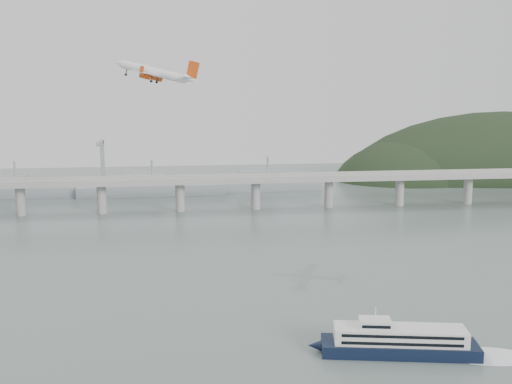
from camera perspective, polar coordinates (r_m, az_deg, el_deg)
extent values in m
plane|color=#576562|center=(206.27, 2.16, -12.44)|extent=(900.00, 900.00, 0.00)
cube|color=#969693|center=(393.99, -2.91, 1.13)|extent=(800.00, 22.00, 2.20)
cube|color=#969693|center=(383.35, -2.77, 1.20)|extent=(800.00, 0.60, 1.80)
cube|color=#969693|center=(404.07, -3.04, 1.63)|extent=(800.00, 0.60, 1.80)
cylinder|color=#969693|center=(405.74, -21.51, -0.78)|extent=(6.00, 6.00, 21.00)
cylinder|color=#969693|center=(396.88, -14.48, -0.63)|extent=(6.00, 6.00, 21.00)
cylinder|color=#969693|center=(394.21, -7.24, -0.47)|extent=(6.00, 6.00, 21.00)
cylinder|color=#969693|center=(397.86, -0.03, -0.31)|extent=(6.00, 6.00, 21.00)
cylinder|color=#969693|center=(407.65, 6.95, -0.14)|extent=(6.00, 6.00, 21.00)
cylinder|color=#969693|center=(423.16, 13.51, 0.02)|extent=(6.00, 6.00, 21.00)
cylinder|color=#969693|center=(443.79, 19.53, 0.16)|extent=(6.00, 6.00, 21.00)
ellipsoid|color=black|center=(608.33, 22.17, -0.23)|extent=(320.00, 150.00, 156.00)
ellipsoid|color=black|center=(556.77, 14.22, -0.03)|extent=(140.00, 110.00, 96.00)
cube|color=gray|center=(478.45, -21.87, 0.00)|extent=(95.67, 20.15, 8.00)
cube|color=gray|center=(479.70, -23.03, 0.91)|extent=(33.90, 15.02, 8.00)
cylinder|color=gray|center=(476.28, -21.99, 1.90)|extent=(1.60, 1.60, 14.00)
cube|color=gray|center=(459.49, -9.83, 0.18)|extent=(110.55, 21.43, 8.00)
cube|color=gray|center=(458.81, -11.23, 1.13)|extent=(39.01, 16.73, 8.00)
cylinder|color=gray|center=(457.23, -9.89, 2.16)|extent=(1.60, 1.60, 14.00)
cube|color=gray|center=(474.87, 1.12, 0.61)|extent=(85.00, 13.60, 8.00)
cube|color=gray|center=(472.46, 0.11, 1.55)|extent=(29.75, 11.90, 8.00)
cylinder|color=gray|center=(472.68, 1.13, 2.53)|extent=(1.60, 1.60, 14.00)
cube|color=gray|center=(494.89, -14.40, 2.55)|extent=(3.00, 3.00, 40.00)
cube|color=gray|center=(483.24, -14.61, 4.53)|extent=(3.00, 28.00, 3.00)
cube|color=black|center=(188.85, 13.48, -14.24)|extent=(47.35, 20.26, 3.68)
cone|color=black|center=(186.37, 5.67, -14.35)|extent=(5.26, 4.55, 3.68)
cube|color=silver|center=(187.24, 13.53, -13.08)|extent=(39.76, 16.95, 4.61)
cube|color=black|center=(182.56, 13.79, -13.28)|extent=(34.29, 7.32, 0.92)
cube|color=black|center=(183.41, 13.76, -13.92)|extent=(34.29, 7.32, 0.92)
cube|color=black|center=(191.05, 13.31, -12.22)|extent=(34.29, 7.32, 0.92)
cube|color=black|center=(191.87, 13.28, -12.83)|extent=(34.29, 7.32, 0.92)
cube|color=silver|center=(184.86, 11.27, -12.13)|extent=(10.34, 8.20, 2.40)
cube|color=black|center=(181.84, 11.40, -12.50)|extent=(8.14, 1.81, 0.92)
cylinder|color=silver|center=(183.80, 11.30, -11.27)|extent=(0.55, 0.55, 3.68)
ellipsoid|color=white|center=(195.47, 21.18, -14.37)|extent=(28.69, 18.42, 0.18)
cylinder|color=silver|center=(275.00, -9.72, 11.23)|extent=(29.01, 17.34, 10.73)
cone|color=silver|center=(282.88, -12.91, 11.87)|extent=(6.35, 5.78, 4.84)
cone|color=silver|center=(267.80, -6.24, 10.61)|extent=(7.17, 5.90, 5.09)
cube|color=silver|center=(274.55, -9.56, 10.97)|extent=(19.53, 36.10, 3.48)
cube|color=silver|center=(268.20, -6.42, 10.81)|extent=(8.31, 13.37, 1.72)
cube|color=#C53E0D|center=(267.77, -6.04, 11.52)|extent=(6.12, 2.59, 8.00)
cylinder|color=#C53E0D|center=(280.70, -9.40, 10.64)|extent=(5.61, 4.48, 3.50)
cylinder|color=black|center=(281.67, -9.82, 10.73)|extent=(1.88, 2.58, 2.53)
cube|color=silver|center=(280.68, -9.35, 10.86)|extent=(2.83, 1.38, 1.90)
cylinder|color=#C53E0D|center=(269.90, -10.48, 10.80)|extent=(5.61, 4.48, 3.50)
cylinder|color=black|center=(270.91, -10.91, 10.89)|extent=(1.88, 2.58, 2.53)
cube|color=silver|center=(269.87, -10.43, 11.02)|extent=(2.83, 1.38, 1.90)
cylinder|color=black|center=(277.17, -9.39, 10.53)|extent=(1.10, 0.63, 2.65)
cylinder|color=black|center=(277.20, -9.44, 10.29)|extent=(1.51, 0.92, 1.46)
cylinder|color=black|center=(272.05, -9.90, 10.60)|extent=(1.10, 0.63, 2.65)
cylinder|color=black|center=(272.08, -9.95, 10.35)|extent=(1.51, 0.92, 1.46)
cylinder|color=black|center=(280.90, -12.24, 11.11)|extent=(1.10, 0.63, 2.65)
cylinder|color=black|center=(280.93, -12.29, 10.87)|extent=(1.51, 0.92, 1.46)
cube|color=#C53E0D|center=(290.52, -7.56, 10.89)|extent=(2.23, 1.00, 2.94)
cube|color=#C53E0D|center=(256.93, -10.83, 11.43)|extent=(2.23, 1.00, 2.94)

